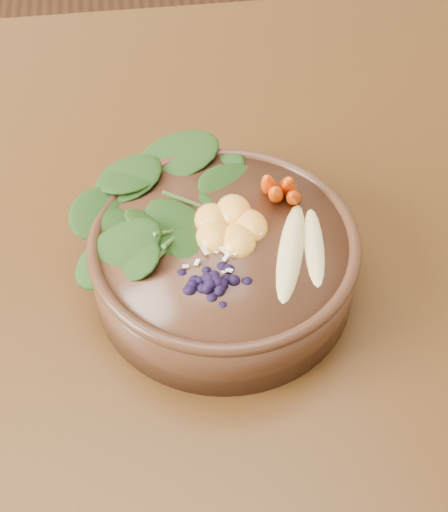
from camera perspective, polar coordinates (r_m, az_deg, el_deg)
The scene contains 7 objects.
stoneware_bowl at distance 0.67m, azimuth 0.00°, elevation -0.56°, with size 0.25×0.25×0.07m, color #502E1C.
kale_heap at distance 0.67m, azimuth -2.29°, elevation 6.09°, with size 0.16×0.14×0.04m, color #1E4012, non-canonical shape.
carrot_cluster at distance 0.66m, azimuth 5.00°, elevation 6.90°, with size 0.05×0.05×0.07m, color #E74906, non-canonical shape.
banana_halves at distance 0.63m, azimuth 6.39°, elevation 1.29°, with size 0.07×0.13×0.02m.
mandarin_cluster at distance 0.65m, azimuth 0.43°, elevation 3.13°, with size 0.07×0.08×0.03m, color gold, non-canonical shape.
blueberry_pile at distance 0.60m, azimuth -0.79°, elevation -1.14°, with size 0.11×0.09×0.03m, color black, non-canonical shape.
coconut_flakes at distance 0.63m, azimuth -0.17°, elevation 0.41°, with size 0.08×0.06×0.01m, color white, non-canonical shape.
Camera 1 is at (0.24, -0.50, 1.29)m, focal length 50.00 mm.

